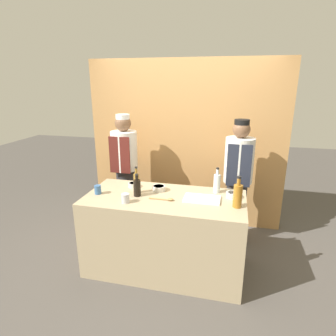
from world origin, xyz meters
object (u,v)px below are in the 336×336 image
cutting_board (202,199)px  bottle_amber (238,195)px  bottle_clear (217,183)px  bottle_vinegar (136,183)px  bottle_soy (137,187)px  chef_left (125,169)px  sauce_bowl_brown (233,195)px  cup_blue (98,190)px  cup_steel (125,198)px  sauce_bowl_green (159,188)px  wooden_spoon (165,199)px  sauce_bowl_purple (133,185)px  chef_right (238,178)px

cutting_board → bottle_amber: size_ratio=1.18×
cutting_board → bottle_clear: bottle_clear is taller
cutting_board → bottle_vinegar: size_ratio=1.24×
bottle_soy → bottle_vinegar: (-0.03, 0.08, 0.02)m
cutting_board → bottle_amber: 0.39m
bottle_soy → bottle_amber: bottle_amber is taller
chef_left → sauce_bowl_brown: bearing=-23.6°
bottle_amber → cup_blue: bearing=-179.8°
cutting_board → cup_steel: size_ratio=3.95×
bottle_clear → bottle_soy: bearing=-160.5°
sauce_bowl_green → wooden_spoon: (0.13, -0.25, -0.02)m
cutting_board → sauce_bowl_purple: bearing=167.7°
cup_blue → chef_left: chef_left is taller
sauce_bowl_green → cup_steel: cup_steel is taller
bottle_vinegar → chef_left: (-0.44, 0.76, -0.10)m
cutting_board → wooden_spoon: 0.39m
bottle_soy → wooden_spoon: bearing=-8.3°
chef_left → chef_right: chef_left is taller
bottle_amber → chef_left: (-1.54, 0.89, -0.11)m
sauce_bowl_brown → bottle_vinegar: size_ratio=0.46×
wooden_spoon → sauce_bowl_green: bearing=118.3°
chef_left → chef_right: (1.55, -0.00, -0.02)m
bottle_vinegar → cup_blue: bottle_vinegar is taller
sauce_bowl_brown → cup_blue: 1.49m
sauce_bowl_green → sauce_bowl_purple: bearing=173.7°
cup_blue → chef_right: bearing=30.3°
cup_blue → chef_left: size_ratio=0.06×
chef_right → bottle_soy: bearing=-141.9°
cutting_board → bottle_vinegar: bottle_vinegar is taller
bottle_clear → bottle_vinegar: bearing=-166.0°
sauce_bowl_green → bottle_amber: bottle_amber is taller
bottle_vinegar → cup_blue: size_ratio=3.10×
bottle_clear → cup_steel: (-0.90, -0.50, -0.07)m
bottle_soy → cup_blue: bottle_soy is taller
sauce_bowl_green → chef_right: chef_right is taller
bottle_amber → cup_blue: size_ratio=3.27×
cup_steel → chef_right: bearing=42.5°
cup_steel → chef_right: 1.54m
sauce_bowl_green → wooden_spoon: 0.29m
bottle_vinegar → chef_left: size_ratio=0.18×
bottle_clear → sauce_bowl_purple: bearing=-176.5°
sauce_bowl_brown → cutting_board: sauce_bowl_brown is taller
bottle_vinegar → bottle_clear: bearing=14.0°
bottle_clear → bottle_soy: bottle_clear is taller
sauce_bowl_brown → cutting_board: (-0.32, -0.14, -0.02)m
bottle_soy → cup_steel: 0.21m
sauce_bowl_purple → cup_steel: 0.44m
sauce_bowl_brown → wooden_spoon: (-0.69, -0.24, -0.02)m
bottle_clear → bottle_amber: size_ratio=0.91×
bottle_amber → chef_right: chef_right is taller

